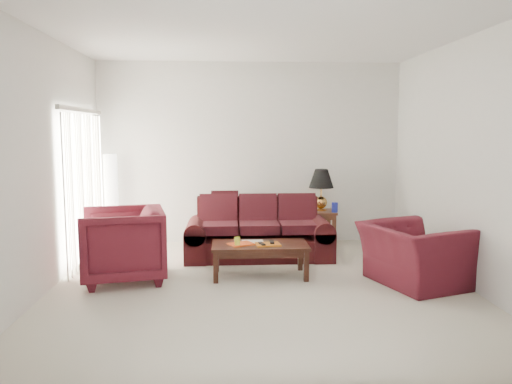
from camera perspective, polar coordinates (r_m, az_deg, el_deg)
floor at (r=6.15m, az=0.47°, el=-10.74°), size 5.00×5.00×0.00m
blinds at (r=7.47m, az=-19.09°, el=0.52°), size 0.10×2.00×2.16m
sofa at (r=7.38m, az=0.30°, el=-4.21°), size 2.18×1.00×0.88m
throw_pillow at (r=7.99m, az=-3.58°, el=-1.41°), size 0.43×0.22×0.45m
end_table at (r=8.29m, az=7.14°, el=-4.10°), size 0.56×0.56×0.57m
table_lamp at (r=8.24m, az=7.45°, el=0.25°), size 0.47×0.47×0.68m
clock at (r=8.03m, az=6.39°, el=-1.88°), size 0.14×0.08×0.13m
blue_canister at (r=8.11m, az=8.99°, el=-1.75°), size 0.13×0.13×0.16m
picture_frame at (r=8.40m, az=5.63°, el=-1.44°), size 0.15×0.17×0.05m
floor_lamp at (r=8.33m, az=-16.21°, el=-0.94°), size 0.31×0.31×1.53m
armchair_left at (r=6.48m, az=-14.99°, el=-5.81°), size 1.19×1.17×0.92m
armchair_right at (r=6.43m, az=17.58°, el=-6.85°), size 1.31×1.40×0.74m
coffee_table at (r=6.50m, az=0.45°, el=-7.78°), size 1.33×0.85×0.43m
magazine_red at (r=6.39m, az=-1.71°, el=-5.96°), size 0.37×0.33×0.02m
magazine_white at (r=6.51m, az=-0.36°, el=-5.73°), size 0.28×0.22×0.02m
magazine_orange at (r=6.38m, az=1.36°, el=-6.00°), size 0.33×0.27×0.02m
remote_a at (r=6.33m, az=0.68°, el=-5.92°), size 0.09×0.16×0.02m
remote_b at (r=6.43m, az=1.82°, el=-5.70°), size 0.05×0.18×0.02m
yellow_glass at (r=6.30m, az=-2.15°, el=-5.68°), size 0.09×0.09×0.12m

